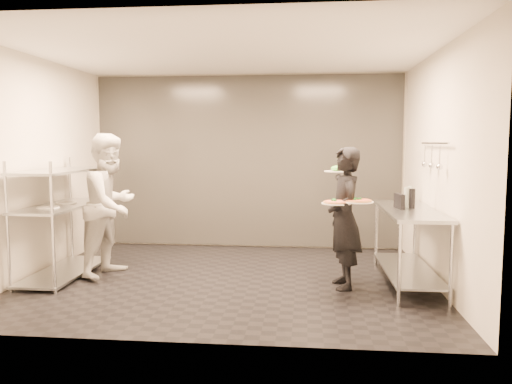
# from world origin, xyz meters

# --- Properties ---
(room_shell) EXTENTS (5.00, 4.00, 2.80)m
(room_shell) POSITION_xyz_m (0.00, 1.18, 1.40)
(room_shell) COLOR black
(room_shell) RESTS_ON ground
(pass_rack) EXTENTS (0.60, 1.60, 1.50)m
(pass_rack) POSITION_xyz_m (-2.15, -0.00, 0.77)
(pass_rack) COLOR silver
(pass_rack) RESTS_ON ground
(prep_counter) EXTENTS (0.60, 1.80, 0.92)m
(prep_counter) POSITION_xyz_m (2.18, 0.00, 0.63)
(prep_counter) COLOR silver
(prep_counter) RESTS_ON ground
(utensil_rail) EXTENTS (0.07, 1.20, 0.31)m
(utensil_rail) POSITION_xyz_m (2.43, -0.00, 1.55)
(utensil_rail) COLOR silver
(utensil_rail) RESTS_ON room_shell
(waiter) EXTENTS (0.48, 0.66, 1.66)m
(waiter) POSITION_xyz_m (1.40, -0.20, 0.83)
(waiter) COLOR black
(waiter) RESTS_ON ground
(chef) EXTENTS (0.89, 1.03, 1.82)m
(chef) POSITION_xyz_m (-1.55, 0.10, 0.91)
(chef) COLOR silver
(chef) RESTS_ON ground
(pizza_plate_near) EXTENTS (0.33, 0.33, 0.05)m
(pizza_plate_near) POSITION_xyz_m (1.29, -0.42, 1.04)
(pizza_plate_near) COLOR white
(pizza_plate_near) RESTS_ON waiter
(pizza_plate_far) EXTENTS (0.35, 0.35, 0.05)m
(pizza_plate_far) POSITION_xyz_m (1.53, -0.41, 1.06)
(pizza_plate_far) COLOR white
(pizza_plate_far) RESTS_ON waiter
(salad_plate) EXTENTS (0.30, 0.30, 0.07)m
(salad_plate) POSITION_xyz_m (1.32, 0.14, 1.37)
(salad_plate) COLOR white
(salad_plate) RESTS_ON waiter
(pos_monitor) EXTENTS (0.09, 0.25, 0.18)m
(pos_monitor) POSITION_xyz_m (2.06, 0.01, 1.01)
(pos_monitor) COLOR black
(pos_monitor) RESTS_ON prep_counter
(bottle_green) EXTENTS (0.07, 0.07, 0.25)m
(bottle_green) POSITION_xyz_m (2.16, 0.09, 1.05)
(bottle_green) COLOR #97A598
(bottle_green) RESTS_ON prep_counter
(bottle_clear) EXTENTS (0.06, 0.06, 0.21)m
(bottle_clear) POSITION_xyz_m (2.34, 0.79, 1.02)
(bottle_clear) COLOR #97A598
(bottle_clear) RESTS_ON prep_counter
(bottle_dark) EXTENTS (0.07, 0.07, 0.24)m
(bottle_dark) POSITION_xyz_m (2.22, 0.05, 1.04)
(bottle_dark) COLOR black
(bottle_dark) RESTS_ON prep_counter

